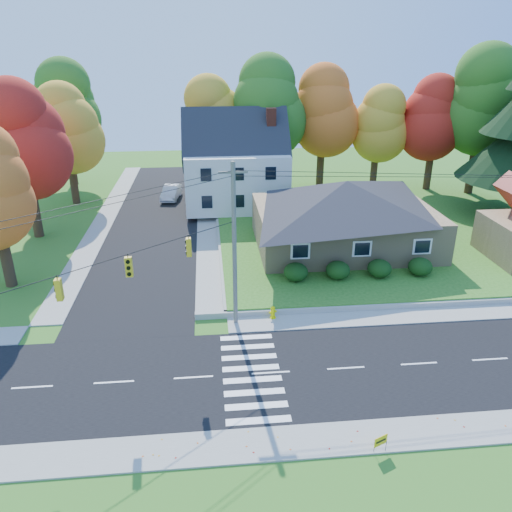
{
  "coord_description": "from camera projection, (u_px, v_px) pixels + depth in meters",
  "views": [
    {
      "loc": [
        -2.9,
        -21.3,
        15.78
      ],
      "look_at": [
        0.03,
        8.0,
        3.23
      ],
      "focal_mm": 35.0,
      "sensor_mm": 36.0,
      "label": 1
    }
  ],
  "objects": [
    {
      "name": "ground",
      "position": [
        271.0,
        373.0,
        25.95
      ],
      "size": [
        120.0,
        120.0,
        0.0
      ],
      "primitive_type": "plane",
      "color": "#3D7923"
    },
    {
      "name": "tree_lot_4",
      "position": [
        436.0,
        119.0,
        53.99
      ],
      "size": [
        6.72,
        6.72,
        12.51
      ],
      "color": "#3F2A19",
      "rests_on": "lawn"
    },
    {
      "name": "sidewalk_north",
      "position": [
        260.0,
        323.0,
        30.51
      ],
      "size": [
        90.0,
        2.0,
        0.08
      ],
      "primitive_type": "cube",
      "color": "#9C9A90",
      "rests_on": "ground"
    },
    {
      "name": "tree_lot_1",
      "position": [
        270.0,
        107.0,
        52.75
      ],
      "size": [
        7.84,
        7.84,
        14.6
      ],
      "color": "#3F2A19",
      "rests_on": "lawn"
    },
    {
      "name": "traffic_infrastructure",
      "position": [
        266.0,
        273.0,
        25.15
      ],
      "size": [
        38.1,
        10.66,
        10.0
      ],
      "color": "#666059",
      "rests_on": "ground"
    },
    {
      "name": "fire_hydrant",
      "position": [
        273.0,
        313.0,
        30.89
      ],
      "size": [
        0.5,
        0.39,
        0.88
      ],
      "color": "#E9DF00",
      "rests_on": "ground"
    },
    {
      "name": "ranch_house",
      "position": [
        345.0,
        213.0,
        40.04
      ],
      "size": [
        14.6,
        10.6,
        5.4
      ],
      "color": "tan",
      "rests_on": "lawn"
    },
    {
      "name": "tree_west_1",
      "position": [
        22.0,
        140.0,
        41.12
      ],
      "size": [
        7.28,
        7.28,
        13.56
      ],
      "color": "#3F2A19",
      "rests_on": "ground"
    },
    {
      "name": "tree_lot_3",
      "position": [
        378.0,
        124.0,
        54.62
      ],
      "size": [
        6.16,
        6.16,
        11.47
      ],
      "color": "#3F2A19",
      "rests_on": "lawn"
    },
    {
      "name": "road_cross",
      "position": [
        157.0,
        218.0,
        49.01
      ],
      "size": [
        8.0,
        44.0,
        0.02
      ],
      "primitive_type": "cube",
      "color": "black",
      "rests_on": "ground"
    },
    {
      "name": "white_car",
      "position": [
        171.0,
        192.0,
        54.68
      ],
      "size": [
        2.19,
        4.73,
        1.5
      ],
      "primitive_type": "imported",
      "rotation": [
        0.0,
        0.0,
        -0.14
      ],
      "color": "silver",
      "rests_on": "road_cross"
    },
    {
      "name": "tree_west_2",
      "position": [
        66.0,
        129.0,
        50.62
      ],
      "size": [
        6.72,
        6.72,
        12.51
      ],
      "color": "#3F2A19",
      "rests_on": "ground"
    },
    {
      "name": "hedge_row",
      "position": [
        359.0,
        269.0,
        35.16
      ],
      "size": [
        10.7,
        1.7,
        1.27
      ],
      "color": "#163A10",
      "rests_on": "lawn"
    },
    {
      "name": "yard_sign",
      "position": [
        381.0,
        441.0,
        20.66
      ],
      "size": [
        0.64,
        0.3,
        0.86
      ],
      "color": "black",
      "rests_on": "ground"
    },
    {
      "name": "lawn",
      "position": [
        381.0,
        226.0,
        46.26
      ],
      "size": [
        30.0,
        30.0,
        0.5
      ],
      "primitive_type": "cube",
      "color": "#3D7923",
      "rests_on": "ground"
    },
    {
      "name": "sidewalk_south",
      "position": [
        286.0,
        443.0,
        21.35
      ],
      "size": [
        90.0,
        2.0,
        0.08
      ],
      "primitive_type": "cube",
      "color": "#9C9A90",
      "rests_on": "ground"
    },
    {
      "name": "tree_lot_0",
      "position": [
        213.0,
        119.0,
        53.63
      ],
      "size": [
        6.72,
        6.72,
        12.51
      ],
      "color": "#3F2A19",
      "rests_on": "lawn"
    },
    {
      "name": "tree_west_3",
      "position": [
        64.0,
        107.0,
        57.25
      ],
      "size": [
        7.84,
        7.84,
        14.6
      ],
      "color": "#3F2A19",
      "rests_on": "ground"
    },
    {
      "name": "tree_lot_2",
      "position": [
        323.0,
        112.0,
        54.47
      ],
      "size": [
        7.28,
        7.28,
        13.56
      ],
      "color": "#3F2A19",
      "rests_on": "lawn"
    },
    {
      "name": "tree_lot_5",
      "position": [
        483.0,
        101.0,
        51.76
      ],
      "size": [
        8.4,
        8.4,
        15.64
      ],
      "color": "#3F2A19",
      "rests_on": "lawn"
    },
    {
      "name": "colonial_house",
      "position": [
        236.0,
        166.0,
        49.78
      ],
      "size": [
        10.4,
        8.4,
        9.6
      ],
      "color": "silver",
      "rests_on": "lawn"
    },
    {
      "name": "road_main",
      "position": [
        271.0,
        373.0,
        25.94
      ],
      "size": [
        90.0,
        8.0,
        0.02
      ],
      "primitive_type": "cube",
      "color": "black",
      "rests_on": "ground"
    }
  ]
}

